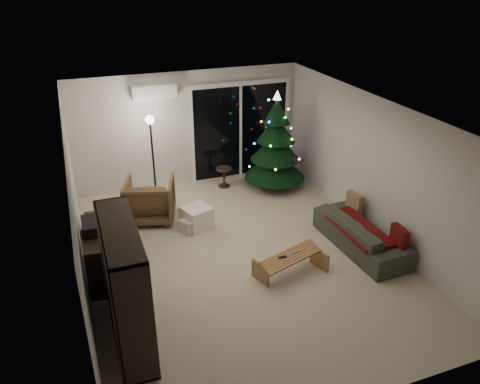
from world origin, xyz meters
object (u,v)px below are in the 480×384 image
object	(u,v)px
coffee_table	(291,265)
armchair	(150,199)
bookshelf	(108,289)
sofa	(361,233)
media_cabinet	(101,253)
christmas_tree	(276,141)

from	to	relation	value
coffee_table	armchair	bearing A→B (deg)	106.51
bookshelf	coffee_table	world-z (taller)	bookshelf
sofa	coffee_table	size ratio (longest dim) A/B	1.77
media_cabinet	coffee_table	distance (m)	3.00
media_cabinet	armchair	size ratio (longest dim) A/B	1.42
christmas_tree	sofa	bearing A→B (deg)	-82.28
media_cabinet	christmas_tree	xyz separation A→B (m)	(3.92, 2.06, 0.67)
armchair	christmas_tree	xyz separation A→B (m)	(2.85, 0.51, 0.66)
armchair	sofa	distance (m)	3.97
armchair	coffee_table	size ratio (longest dim) A/B	0.84
sofa	christmas_tree	bearing A→B (deg)	5.43
sofa	christmas_tree	distance (m)	2.94
media_cabinet	coffee_table	bearing A→B (deg)	-11.99
coffee_table	media_cabinet	bearing A→B (deg)	142.34
sofa	christmas_tree	xyz separation A→B (m)	(-0.38, 2.81, 0.79)
bookshelf	christmas_tree	size ratio (longest dim) A/B	0.78
bookshelf	armchair	xyz separation A→B (m)	(1.07, 3.11, -0.42)
media_cabinet	sofa	distance (m)	4.37
bookshelf	sofa	distance (m)	4.41
media_cabinet	armchair	xyz separation A→B (m)	(1.07, 1.55, 0.01)
christmas_tree	media_cabinet	bearing A→B (deg)	-152.27
media_cabinet	bookshelf	bearing A→B (deg)	-81.81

